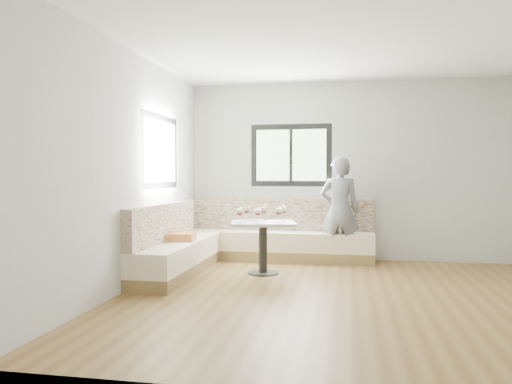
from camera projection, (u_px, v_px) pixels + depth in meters
room at (341, 168)px, 5.48m from camera, size 5.01×5.01×2.81m
banquette at (238, 243)px, 7.32m from camera, size 2.90×2.80×0.95m
table at (263, 235)px, 6.72m from camera, size 0.97×0.83×0.70m
person at (340, 210)px, 7.52m from camera, size 0.59×0.39×1.61m
olive_ramekin at (255, 220)px, 6.80m from camera, size 0.09×0.09×0.04m
wine_glass_a at (240, 212)px, 6.55m from camera, size 0.10×0.10×0.21m
wine_glass_b at (258, 212)px, 6.49m from camera, size 0.10×0.10×0.21m
wine_glass_c at (279, 211)px, 6.58m from camera, size 0.10×0.10×0.21m
wine_glass_d at (264, 210)px, 6.85m from camera, size 0.10×0.10×0.21m
wine_glass_e at (283, 210)px, 6.82m from camera, size 0.10×0.10×0.21m
wine_glass_f at (247, 210)px, 6.86m from camera, size 0.10×0.10×0.21m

